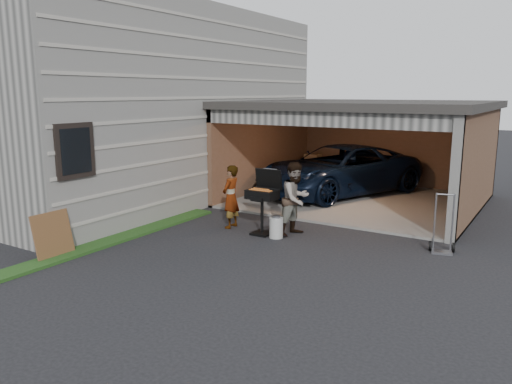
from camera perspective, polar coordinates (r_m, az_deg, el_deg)
ground at (r=9.79m, az=-6.33°, el=-7.45°), size 80.00×80.00×0.00m
house at (r=16.29m, az=-14.55°, el=9.59°), size 7.00×11.00×5.50m
groundcover_strip at (r=10.64m, az=-19.37°, el=-6.32°), size 0.50×8.00×0.06m
garage at (r=14.96m, az=12.33°, el=6.19°), size 6.80×6.30×2.90m
minivan at (r=15.49m, az=9.44°, el=2.29°), size 4.40×5.94×1.50m
woman at (r=11.67m, az=-2.89°, el=-0.54°), size 0.40×0.57×1.49m
man at (r=11.10m, az=4.55°, el=-0.78°), size 0.79×0.92×1.64m
bbq_grill at (r=11.08m, az=0.80°, el=-0.52°), size 0.65×0.57×1.45m
propane_tank at (r=10.96m, az=2.32°, el=-4.10°), size 0.38×0.38×0.45m
plywood_panel at (r=10.36m, az=-22.20°, el=-4.61°), size 0.23×0.81×0.89m
hand_truck at (r=10.65m, az=20.51°, el=-5.27°), size 0.52×0.45×1.19m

